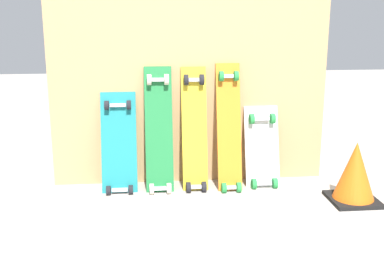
{
  "coord_description": "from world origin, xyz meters",
  "views": [
    {
      "loc": [
        -0.3,
        -3.13,
        1.18
      ],
      "look_at": [
        0.0,
        -0.07,
        0.41
      ],
      "focal_mm": 44.83,
      "sensor_mm": 36.0,
      "label": 1
    }
  ],
  "objects_px": {
    "skateboard_yellow": "(195,133)",
    "skateboard_orange": "(229,132)",
    "skateboard_teal": "(119,147)",
    "traffic_cone": "(355,173)",
    "skateboard_green": "(159,134)",
    "skateboard_white": "(262,151)"
  },
  "relations": [
    {
      "from": "skateboard_teal",
      "to": "skateboard_yellow",
      "type": "bearing_deg",
      "value": -0.41
    },
    {
      "from": "skateboard_teal",
      "to": "skateboard_orange",
      "type": "distance_m",
      "value": 0.74
    },
    {
      "from": "skateboard_teal",
      "to": "skateboard_yellow",
      "type": "relative_size",
      "value": 0.82
    },
    {
      "from": "skateboard_yellow",
      "to": "skateboard_teal",
      "type": "bearing_deg",
      "value": 179.59
    },
    {
      "from": "skateboard_yellow",
      "to": "traffic_cone",
      "type": "bearing_deg",
      "value": -20.47
    },
    {
      "from": "skateboard_teal",
      "to": "skateboard_green",
      "type": "relative_size",
      "value": 0.82
    },
    {
      "from": "skateboard_teal",
      "to": "traffic_cone",
      "type": "xyz_separation_m",
      "value": [
        1.47,
        -0.36,
        -0.1
      ]
    },
    {
      "from": "skateboard_yellow",
      "to": "skateboard_orange",
      "type": "height_order",
      "value": "skateboard_orange"
    },
    {
      "from": "skateboard_yellow",
      "to": "skateboard_orange",
      "type": "xyz_separation_m",
      "value": [
        0.23,
        -0.01,
        0.01
      ]
    },
    {
      "from": "skateboard_teal",
      "to": "skateboard_yellow",
      "type": "distance_m",
      "value": 0.51
    },
    {
      "from": "skateboard_teal",
      "to": "skateboard_orange",
      "type": "xyz_separation_m",
      "value": [
        0.73,
        -0.02,
        0.09
      ]
    },
    {
      "from": "skateboard_green",
      "to": "traffic_cone",
      "type": "relative_size",
      "value": 2.26
    },
    {
      "from": "skateboard_green",
      "to": "skateboard_yellow",
      "type": "xyz_separation_m",
      "value": [
        0.24,
        0.0,
        -0.0
      ]
    },
    {
      "from": "skateboard_yellow",
      "to": "traffic_cone",
      "type": "distance_m",
      "value": 1.05
    },
    {
      "from": "skateboard_teal",
      "to": "skateboard_yellow",
      "type": "xyz_separation_m",
      "value": [
        0.5,
        -0.0,
        0.08
      ]
    },
    {
      "from": "skateboard_teal",
      "to": "skateboard_green",
      "type": "distance_m",
      "value": 0.28
    },
    {
      "from": "skateboard_orange",
      "to": "traffic_cone",
      "type": "relative_size",
      "value": 2.31
    },
    {
      "from": "skateboard_white",
      "to": "skateboard_yellow",
      "type": "bearing_deg",
      "value": -178.98
    },
    {
      "from": "skateboard_orange",
      "to": "traffic_cone",
      "type": "xyz_separation_m",
      "value": [
        0.73,
        -0.35,
        -0.19
      ]
    },
    {
      "from": "traffic_cone",
      "to": "skateboard_green",
      "type": "bearing_deg",
      "value": 163.42
    },
    {
      "from": "skateboard_green",
      "to": "skateboard_orange",
      "type": "height_order",
      "value": "skateboard_orange"
    },
    {
      "from": "skateboard_yellow",
      "to": "skateboard_white",
      "type": "distance_m",
      "value": 0.49
    }
  ]
}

